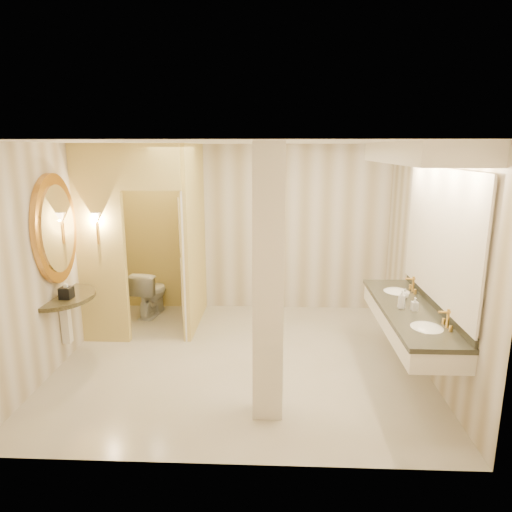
{
  "coord_description": "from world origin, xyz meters",
  "views": [
    {
      "loc": [
        0.41,
        -5.37,
        2.64
      ],
      "look_at": [
        0.17,
        0.2,
        1.31
      ],
      "focal_mm": 32.0,
      "sensor_mm": 36.0,
      "label": 1
    }
  ],
  "objects": [
    {
      "name": "ceiling",
      "position": [
        0.0,
        0.0,
        2.7
      ],
      "size": [
        4.5,
        4.5,
        0.0
      ],
      "primitive_type": "plane",
      "rotation": [
        3.14,
        0.0,
        0.0
      ],
      "color": "white",
      "rests_on": "wall_back"
    },
    {
      "name": "tissue_box",
      "position": [
        -2.09,
        -0.26,
        0.94
      ],
      "size": [
        0.15,
        0.15,
        0.14
      ],
      "primitive_type": "cube",
      "rotation": [
        0.0,
        0.0,
        -0.06
      ],
      "color": "black",
      "rests_on": "console_shelf"
    },
    {
      "name": "toilet_closet",
      "position": [
        -1.11,
        0.97,
        1.39
      ],
      "size": [
        1.5,
        1.55,
        2.7
      ],
      "color": "#F2D87E",
      "rests_on": "floor"
    },
    {
      "name": "pillar",
      "position": [
        0.35,
        -1.18,
        1.35
      ],
      "size": [
        0.3,
        0.3,
        2.7
      ],
      "primitive_type": "cube",
      "color": "white",
      "rests_on": "floor"
    },
    {
      "name": "floor",
      "position": [
        0.0,
        0.0,
        0.0
      ],
      "size": [
        4.5,
        4.5,
        0.0
      ],
      "primitive_type": "plane",
      "color": "beige",
      "rests_on": "ground"
    },
    {
      "name": "soap_bottle_b",
      "position": [
        1.98,
        -0.07,
        0.93
      ],
      "size": [
        0.11,
        0.11,
        0.11
      ],
      "primitive_type": "imported",
      "rotation": [
        0.0,
        0.0,
        -0.28
      ],
      "color": "silver",
      "rests_on": "vanity"
    },
    {
      "name": "wall_sconce",
      "position": [
        -1.93,
        0.43,
        1.73
      ],
      "size": [
        0.14,
        0.14,
        0.42
      ],
      "color": "gold",
      "rests_on": "toilet_closet"
    },
    {
      "name": "vanity",
      "position": [
        1.98,
        -0.4,
        1.63
      ],
      "size": [
        0.75,
        2.39,
        2.09
      ],
      "color": "white",
      "rests_on": "floor"
    },
    {
      "name": "soap_bottle_a",
      "position": [
        1.97,
        -0.5,
        0.95
      ],
      "size": [
        0.07,
        0.07,
        0.15
      ],
      "primitive_type": "imported",
      "rotation": [
        0.0,
        0.0,
        0.09
      ],
      "color": "beige",
      "rests_on": "vanity"
    },
    {
      "name": "toilet",
      "position": [
        -1.59,
        1.55,
        0.37
      ],
      "size": [
        0.54,
        0.79,
        0.74
      ],
      "primitive_type": "imported",
      "rotation": [
        0.0,
        0.0,
        2.96
      ],
      "color": "white",
      "rests_on": "floor"
    },
    {
      "name": "soap_bottle_c",
      "position": [
        1.84,
        -0.45,
        0.99
      ],
      "size": [
        0.11,
        0.11,
        0.22
      ],
      "primitive_type": "imported",
      "rotation": [
        0.0,
        0.0,
        -0.27
      ],
      "color": "#C6B28C",
      "rests_on": "vanity"
    },
    {
      "name": "wall_front",
      "position": [
        0.0,
        -2.0,
        1.35
      ],
      "size": [
        4.5,
        0.02,
        2.7
      ],
      "primitive_type": "cube",
      "color": "beige",
      "rests_on": "floor"
    },
    {
      "name": "wall_back",
      "position": [
        0.0,
        2.0,
        1.35
      ],
      "size": [
        4.5,
        0.02,
        2.7
      ],
      "primitive_type": "cube",
      "color": "beige",
      "rests_on": "floor"
    },
    {
      "name": "wall_left",
      "position": [
        -2.25,
        0.0,
        1.35
      ],
      "size": [
        0.02,
        4.0,
        2.7
      ],
      "primitive_type": "cube",
      "color": "beige",
      "rests_on": "floor"
    },
    {
      "name": "wall_right",
      "position": [
        2.25,
        0.0,
        1.35
      ],
      "size": [
        0.02,
        4.0,
        2.7
      ],
      "primitive_type": "cube",
      "color": "beige",
      "rests_on": "floor"
    },
    {
      "name": "console_shelf",
      "position": [
        -2.21,
        -0.13,
        1.34
      ],
      "size": [
        1.01,
        1.01,
        1.96
      ],
      "color": "black",
      "rests_on": "floor"
    }
  ]
}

